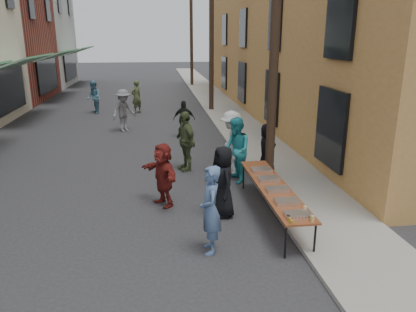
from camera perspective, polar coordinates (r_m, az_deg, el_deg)
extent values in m
plane|color=#28282B|center=(8.76, -14.41, -11.97)|extent=(120.00, 120.00, 0.00)
cube|color=gray|center=(23.33, 2.18, 6.55)|extent=(2.20, 60.00, 0.10)
cube|color=gray|center=(38.31, -25.37, 15.64)|extent=(8.00, 8.00, 9.00)
cube|color=#B37A40|center=(23.84, 18.13, 17.95)|extent=(10.00, 28.00, 10.00)
cylinder|color=#2D2116|center=(11.11, 9.51, 18.38)|extent=(0.26, 0.26, 9.00)
cylinder|color=#2D2116|center=(22.87, 0.49, 17.56)|extent=(0.26, 0.26, 9.00)
cylinder|color=#2D2116|center=(34.80, -2.36, 17.21)|extent=(0.26, 0.26, 9.00)
cube|color=maroon|center=(9.56, 9.17, -4.35)|extent=(0.70, 4.00, 0.04)
cylinder|color=black|center=(8.00, 10.86, -11.73)|extent=(0.04, 0.04, 0.71)
cylinder|color=black|center=(8.19, 14.79, -11.31)|extent=(0.04, 0.04, 0.71)
cylinder|color=black|center=(11.33, 5.01, -2.85)|extent=(0.04, 0.04, 0.71)
cylinder|color=black|center=(11.46, 7.85, -2.71)|extent=(0.04, 0.04, 0.71)
cube|color=maroon|center=(8.09, 12.49, -8.06)|extent=(0.50, 0.33, 0.08)
cube|color=#B2B2B7|center=(8.65, 11.05, -6.31)|extent=(0.50, 0.33, 0.08)
cube|color=tan|center=(9.27, 9.71, -4.66)|extent=(0.50, 0.33, 0.08)
cube|color=#B2B2B7|center=(9.90, 8.54, -3.21)|extent=(0.50, 0.33, 0.08)
cube|color=tan|center=(10.53, 7.52, -1.94)|extent=(0.50, 0.33, 0.08)
cylinder|color=#A57F26|center=(7.77, 11.69, -9.09)|extent=(0.07, 0.07, 0.08)
cylinder|color=#A57F26|center=(7.85, 11.45, -8.78)|extent=(0.07, 0.07, 0.08)
cylinder|color=#A57F26|center=(7.94, 11.22, -8.48)|extent=(0.07, 0.07, 0.08)
cylinder|color=tan|center=(7.94, 14.48, -8.53)|extent=(0.08, 0.08, 0.12)
imported|color=black|center=(9.44, 2.13, -3.62)|extent=(0.70, 0.92, 1.70)
imported|color=#4E6996|center=(7.87, 0.33, -7.60)|extent=(0.43, 0.65, 1.77)
imported|color=teal|center=(11.66, 3.96, 0.81)|extent=(0.85, 1.02, 1.90)
imported|color=silver|center=(12.31, 3.33, 1.83)|extent=(0.77, 1.29, 1.97)
imported|color=#4C5A34|center=(12.72, -3.19, 2.12)|extent=(0.84, 1.20, 1.88)
imported|color=maroon|center=(10.12, -6.35, -2.61)|extent=(1.12, 1.53, 1.60)
imported|color=black|center=(11.99, 8.31, 0.84)|extent=(0.55, 0.81, 1.59)
imported|color=slate|center=(18.41, -11.78, 6.28)|extent=(1.35, 1.32, 1.86)
imported|color=black|center=(17.01, -3.38, 5.22)|extent=(0.94, 0.49, 1.54)
imported|color=#47522F|center=(22.74, -10.04, 8.22)|extent=(0.76, 0.77, 1.80)
imported|color=#558BA6|center=(23.16, -15.78, 7.96)|extent=(0.94, 1.05, 1.77)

